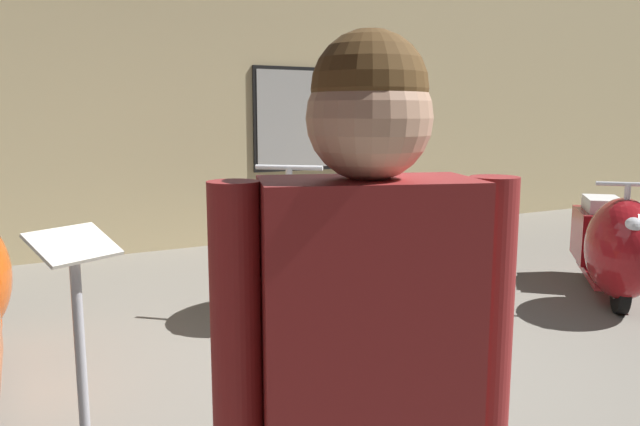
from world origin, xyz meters
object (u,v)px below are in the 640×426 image
scooter_1 (301,239)px  info_stanchion (81,367)px  visitor_0 (365,415)px  scooter_2 (615,246)px

scooter_1 → info_stanchion: 2.37m
scooter_1 → info_stanchion: size_ratio=1.71×
visitor_0 → info_stanchion: 1.85m
scooter_1 → visitor_0: bearing=16.3°
scooter_1 → visitor_0: visitor_0 is taller
scooter_2 → visitor_0: 4.28m
scooter_2 → visitor_0: visitor_0 is taller
visitor_0 → scooter_1: bearing=-5.8°
scooter_2 → visitor_0: (-3.66, -2.18, 0.48)m
info_stanchion → scooter_1: bearing=40.9°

